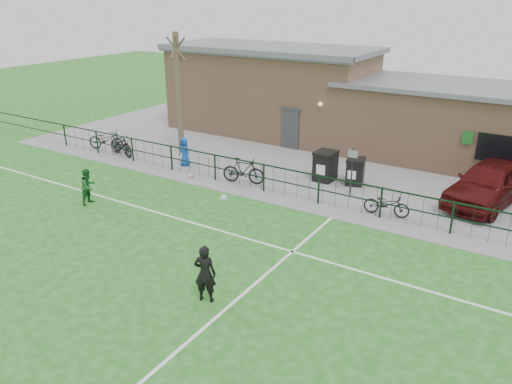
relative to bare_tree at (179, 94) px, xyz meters
The scene contains 21 objects.
ground 13.54m from the bare_tree, 52.70° to the right, with size 90.00×90.00×0.00m, color #1C5D1B.
paving_strip 9.05m from the bare_tree, 20.56° to the left, with size 34.00×13.00×0.02m, color slate.
pitch_line_touch 8.96m from the bare_tree, 18.65° to the right, with size 28.00×0.10×0.01m, color white.
pitch_line_mid 10.73m from the bare_tree, 39.09° to the right, with size 28.00×0.10×0.01m, color white.
pitch_line_perp 14.81m from the bare_tree, 46.40° to the right, with size 0.10×16.00×0.01m, color white.
perimeter_fence 8.72m from the bare_tree, 17.35° to the right, with size 28.00×0.10×1.20m, color black.
bare_tree is the anchor object (origin of this frame).
wheelie_bin_left 8.45m from the bare_tree, ahead, with size 0.82×0.93×1.24m, color black.
wheelie_bin_right 9.73m from the bare_tree, ahead, with size 0.71×0.80×1.07m, color black.
sign_post 9.98m from the bare_tree, ahead, with size 0.06×0.06×2.00m, color black.
car_maroon 14.78m from the bare_tree, ahead, with size 1.98×4.93×1.68m, color #450C0C.
bicycle_a 4.70m from the bare_tree, 152.81° to the right, with size 0.70×2.01×1.06m, color black.
bicycle_b 3.92m from the bare_tree, 137.50° to the right, with size 0.51×1.79×1.08m, color black.
bicycle_c 3.90m from the bare_tree, 135.87° to the right, with size 0.60×1.72×0.90m, color black.
bicycle_d 6.19m from the bare_tree, 22.31° to the right, with size 0.53×1.88×1.13m, color black.
bicycle_e 12.10m from the bare_tree, 10.68° to the right, with size 0.59×1.69×0.89m, color black.
spectator_child 3.25m from the bare_tree, 46.39° to the right, with size 0.67×0.43×1.36m, color #1249B0.
goalkeeper_kick 13.83m from the bare_tree, 47.31° to the right, with size 2.04×3.49×1.66m.
outfield_player 7.68m from the bare_tree, 79.31° to the right, with size 0.69×0.54×1.42m, color #1A5C25.
ball_ground 4.98m from the bare_tree, 44.57° to the right, with size 0.22×0.22×0.22m, color silver.
clubhouse 9.34m from the bare_tree, 40.12° to the left, with size 24.25×5.40×4.96m.
Camera 1 is at (8.50, -8.59, 7.71)m, focal length 35.00 mm.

